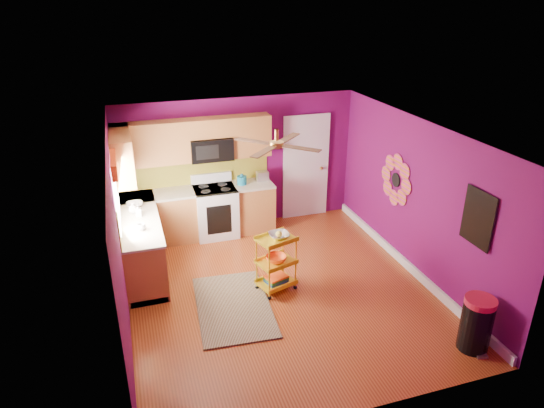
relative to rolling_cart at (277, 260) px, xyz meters
name	(u,v)px	position (x,y,z in m)	size (l,w,h in m)	color
ground	(280,290)	(0.04, -0.06, -0.51)	(5.00, 5.00, 0.00)	maroon
room_envelope	(283,192)	(0.07, -0.06, 1.12)	(4.54, 5.04, 2.52)	#630B50
lower_cabinets	(175,227)	(-1.31, 1.76, -0.07)	(2.81, 2.31, 0.94)	#975A29
electric_range	(216,211)	(-0.51, 2.12, -0.03)	(0.76, 0.66, 1.13)	white
upper_cabinetry	(172,146)	(-1.20, 2.12, 1.29)	(2.80, 2.30, 1.26)	#975A29
left_window	(115,178)	(-2.18, 0.99, 1.23)	(0.08, 1.35, 1.08)	white
panel_door	(306,168)	(1.39, 2.41, 0.52)	(0.95, 0.11, 2.15)	white
right_wall_art	(429,195)	(2.27, -0.39, 0.93)	(0.04, 2.74, 1.04)	black
ceiling_fan	(277,144)	(0.04, 0.14, 1.78)	(1.01, 1.01, 0.26)	#BF8C3F
shag_rug	(233,306)	(-0.75, -0.25, -0.50)	(1.05, 1.72, 0.02)	black
rolling_cart	(277,260)	(0.00, 0.00, 0.00)	(0.64, 0.54, 0.99)	yellow
trash_can	(476,324)	(1.99, -2.05, -0.13)	(0.48, 0.49, 0.75)	black
teal_kettle	(242,180)	(0.02, 2.15, 0.51)	(0.18, 0.18, 0.21)	#126B87
toaster	(262,176)	(0.44, 2.22, 0.52)	(0.22, 0.15, 0.18)	beige
soap_bottle_a	(138,211)	(-1.90, 1.28, 0.53)	(0.09, 0.09, 0.20)	#EA3F72
soap_bottle_b	(133,208)	(-1.98, 1.44, 0.52)	(0.15, 0.15, 0.19)	white
counter_dish	(135,205)	(-1.94, 1.70, 0.46)	(0.27, 0.27, 0.07)	white
counter_cup	(141,227)	(-1.89, 0.77, 0.48)	(0.13, 0.13, 0.10)	white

